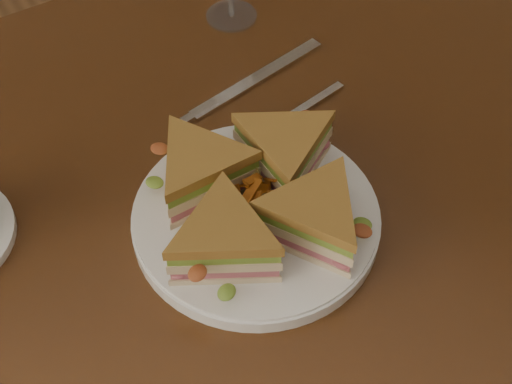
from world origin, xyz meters
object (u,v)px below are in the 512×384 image
table (215,242)px  plate (256,218)px  sandwich_wedges (256,195)px  knife (249,84)px  spoon (255,139)px

table → plate: 0.13m
sandwich_wedges → table: bearing=103.7°
knife → spoon: bearing=-127.4°
sandwich_wedges → plate: bearing=0.0°
table → spoon: (0.07, 0.03, 0.10)m
table → sandwich_wedges: sandwich_wedges is taller
spoon → knife: spoon is taller
plate → spoon: 0.11m
spoon → table: bearing=-165.7°
spoon → knife: 0.09m
knife → table: bearing=-145.4°
table → knife: size_ratio=5.61×
table → plate: size_ratio=4.83×
plate → spoon: bearing=59.0°
knife → sandwich_wedges: bearing=-129.3°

